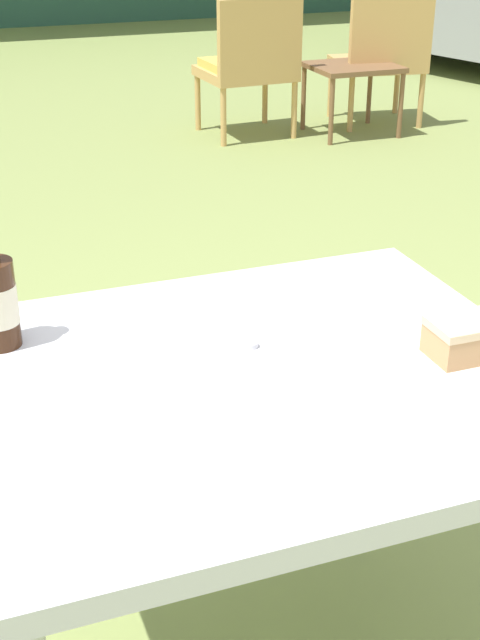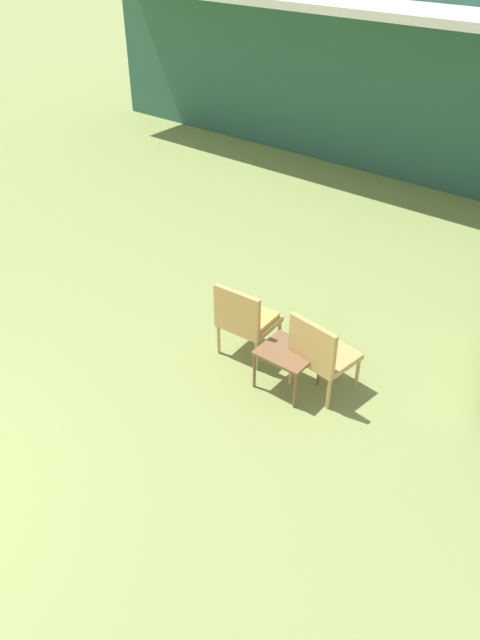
% 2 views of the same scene
% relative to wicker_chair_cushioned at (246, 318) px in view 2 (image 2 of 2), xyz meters
% --- Properties ---
extents(cabin_building, '(11.94, 5.50, 3.22)m').
position_rel_wicker_chair_cushioned_xyz_m(cabin_building, '(-1.34, 7.47, 1.16)').
color(cabin_building, '#2D5B47').
rests_on(cabin_building, ground_plane).
extents(wicker_chair_cushioned, '(0.56, 0.52, 0.84)m').
position_rel_wicker_chair_cushioned_xyz_m(wicker_chair_cushioned, '(0.00, 0.00, 0.00)').
color(wicker_chair_cushioned, tan).
rests_on(wicker_chair_cushioned, ground_plane).
extents(wicker_chair_plain, '(0.60, 0.56, 0.84)m').
position_rel_wicker_chair_cushioned_xyz_m(wicker_chair_plain, '(0.90, -0.02, 0.01)').
color(wicker_chair_plain, tan).
rests_on(wicker_chair_plain, ground_plane).
extents(garden_side_table, '(0.53, 0.46, 0.43)m').
position_rel_wicker_chair_cushioned_xyz_m(garden_side_table, '(0.63, -0.16, -0.08)').
color(garden_side_table, brown).
rests_on(garden_side_table, ground_plane).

